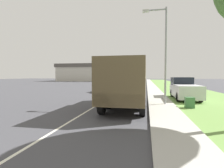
# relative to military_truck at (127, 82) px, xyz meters

# --- Properties ---
(ground_plane) EXTENTS (180.00, 180.00, 0.00)m
(ground_plane) POSITION_rel_military_truck_xyz_m (-2.15, 26.95, -1.72)
(ground_plane) COLOR #424247
(lane_centre_stripe) EXTENTS (0.12, 120.00, 0.00)m
(lane_centre_stripe) POSITION_rel_military_truck_xyz_m (-2.15, 26.95, -1.72)
(lane_centre_stripe) COLOR silver
(lane_centre_stripe) RESTS_ON ground
(sidewalk_right) EXTENTS (1.80, 120.00, 0.12)m
(sidewalk_right) POSITION_rel_military_truck_xyz_m (2.35, 26.95, -1.66)
(sidewalk_right) COLOR #ADAAA3
(sidewalk_right) RESTS_ON ground
(grass_strip_right) EXTENTS (7.00, 120.00, 0.02)m
(grass_strip_right) POSITION_rel_military_truck_xyz_m (6.75, 26.95, -1.71)
(grass_strip_right) COLOR #6B9347
(grass_strip_right) RESTS_ON ground
(military_truck) EXTENTS (2.48, 7.46, 3.02)m
(military_truck) POSITION_rel_military_truck_xyz_m (0.00, 0.00, 0.00)
(military_truck) COLOR #606647
(military_truck) RESTS_ON ground
(car_nearest_ahead) EXTENTS (1.75, 4.55, 1.70)m
(car_nearest_ahead) POSITION_rel_military_truck_xyz_m (-3.63, 10.86, -0.97)
(car_nearest_ahead) COLOR black
(car_nearest_ahead) RESTS_ON ground
(car_second_ahead) EXTENTS (1.82, 3.99, 1.49)m
(car_second_ahead) POSITION_rel_military_truck_xyz_m (-0.25, 23.54, -1.05)
(car_second_ahead) COLOR silver
(car_second_ahead) RESTS_ON ground
(car_third_ahead) EXTENTS (1.92, 4.67, 1.39)m
(car_third_ahead) POSITION_rel_military_truck_xyz_m (-4.26, 35.43, -1.09)
(car_third_ahead) COLOR black
(car_third_ahead) RESTS_ON ground
(car_fourth_ahead) EXTENTS (1.88, 3.97, 1.66)m
(car_fourth_ahead) POSITION_rel_military_truck_xyz_m (-3.86, 48.44, -0.98)
(car_fourth_ahead) COLOR black
(car_fourth_ahead) RESTS_ON ground
(car_farthest_ahead) EXTENTS (1.80, 4.83, 1.36)m
(car_farthest_ahead) POSITION_rel_military_truck_xyz_m (-4.23, 62.74, -1.10)
(car_farthest_ahead) COLOR navy
(car_farthest_ahead) RESTS_ON ground
(pickup_truck) EXTENTS (1.92, 5.23, 1.94)m
(pickup_truck) POSITION_rel_military_truck_xyz_m (4.67, 5.27, -0.80)
(pickup_truck) COLOR silver
(pickup_truck) RESTS_ON grass_strip_right
(lamp_post) EXTENTS (1.69, 0.24, 6.72)m
(lamp_post) POSITION_rel_military_truck_xyz_m (2.38, 1.25, 2.42)
(lamp_post) COLOR gray
(lamp_post) RESTS_ON sidewalk_right
(utility_box) EXTENTS (0.55, 0.45, 0.70)m
(utility_box) POSITION_rel_military_truck_xyz_m (4.05, 0.50, -1.35)
(utility_box) COLOR #3D7042
(utility_box) RESTS_ON grass_strip_right
(building_distant) EXTENTS (20.48, 13.14, 6.72)m
(building_distant) POSITION_rel_military_truck_xyz_m (-22.73, 55.75, 1.68)
(building_distant) COLOR beige
(building_distant) RESTS_ON ground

